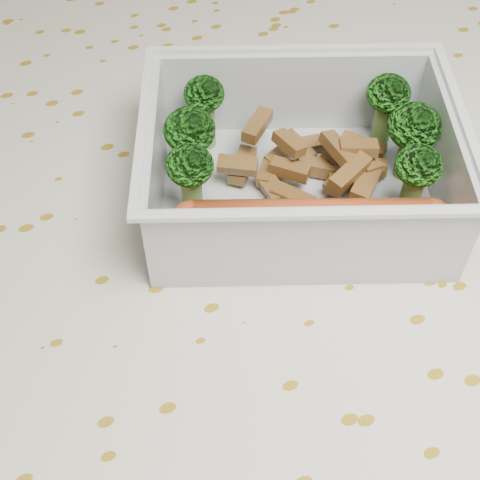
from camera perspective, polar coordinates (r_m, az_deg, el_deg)
name	(u,v)px	position (r m, az deg, el deg)	size (l,w,h in m)	color
dining_table	(240,332)	(0.49, 0.02, -7.88)	(1.40, 0.90, 0.75)	brown
tablecloth	(240,292)	(0.45, 0.02, -4.49)	(1.46, 0.96, 0.19)	beige
lunch_container	(299,174)	(0.44, 5.04, 5.62)	(0.24, 0.21, 0.07)	silver
broccoli_florets	(304,134)	(0.44, 5.45, 8.96)	(0.18, 0.14, 0.06)	#608C3F
meat_pile	(319,163)	(0.46, 6.73, 6.57)	(0.12, 0.10, 0.03)	brown
sausage	(311,222)	(0.41, 6.11, 1.51)	(0.16, 0.08, 0.03)	#AE431C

